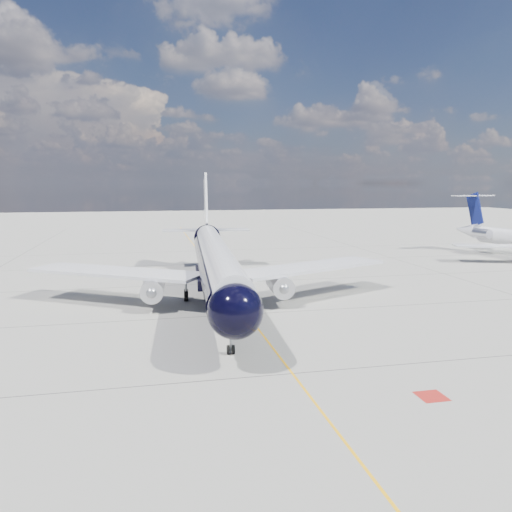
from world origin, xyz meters
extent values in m
plane|color=gray|center=(0.00, 30.00, 0.00)|extent=(320.00, 320.00, 0.00)
cube|color=#FFAD0D|center=(0.00, 25.00, 0.00)|extent=(0.16, 160.00, 0.01)
cube|color=maroon|center=(6.80, -10.00, 0.00)|extent=(1.60, 1.60, 0.01)
cylinder|color=black|center=(-2.12, 15.22, 4.02)|extent=(6.24, 36.55, 3.64)
sphere|color=black|center=(-3.50, -3.88, 4.02)|extent=(3.89, 3.89, 3.64)
cone|color=black|center=(-0.51, 37.66, 4.60)|extent=(4.11, 6.95, 3.64)
cylinder|color=silver|center=(-2.12, 15.22, 4.93)|extent=(5.57, 38.41, 2.84)
cube|color=black|center=(-3.51, -4.08, 4.55)|extent=(2.37, 1.31, 0.53)
cube|color=silver|center=(-12.05, 17.37, 3.16)|extent=(18.12, 13.83, 0.31)
cube|color=silver|center=(8.01, 15.93, 3.16)|extent=(18.75, 11.82, 0.31)
cube|color=black|center=(-2.12, 15.22, 2.68)|extent=(4.70, 9.84, 0.96)
cylinder|color=silver|center=(-8.47, 13.75, 2.06)|extent=(2.45, 4.55, 2.14)
cylinder|color=silver|center=(3.95, 12.86, 2.06)|extent=(2.45, 4.55, 2.14)
sphere|color=gray|center=(-8.61, 11.75, 2.06)|extent=(1.13, 1.13, 1.05)
sphere|color=gray|center=(3.80, 10.86, 2.06)|extent=(1.13, 1.13, 1.05)
cube|color=silver|center=(-8.46, 13.94, 2.78)|extent=(0.43, 3.07, 1.05)
cube|color=silver|center=(3.96, 13.05, 2.78)|extent=(0.43, 3.07, 1.05)
cube|color=silver|center=(-0.55, 37.18, 9.48)|extent=(0.74, 6.08, 8.16)
cube|color=silver|center=(-0.51, 37.66, 5.36)|extent=(12.64, 3.95, 0.21)
cylinder|color=gray|center=(-3.26, -0.54, 1.20)|extent=(0.18, 0.18, 2.01)
cylinder|color=black|center=(-3.45, -0.53, 0.34)|extent=(0.22, 0.68, 0.67)
cylinder|color=black|center=(-3.06, -0.56, 0.34)|extent=(0.22, 0.68, 0.67)
cylinder|color=gray|center=(-5.08, 16.87, 1.29)|extent=(0.27, 0.27, 1.82)
cylinder|color=gray|center=(1.03, 16.43, 1.29)|extent=(0.27, 0.27, 1.82)
cylinder|color=black|center=(-5.12, 16.34, 0.53)|extent=(0.51, 1.08, 1.05)
cylinder|color=black|center=(-5.04, 17.39, 0.53)|extent=(0.51, 1.08, 1.05)
cylinder|color=black|center=(1.00, 15.91, 0.53)|extent=(0.51, 1.08, 1.05)
cylinder|color=black|center=(1.07, 16.96, 0.53)|extent=(0.51, 1.08, 1.05)
cone|color=silver|center=(48.52, 46.54, 3.58)|extent=(3.50, 5.47, 2.76)
cube|color=silver|center=(43.53, 31.82, 2.56)|extent=(13.14, 7.31, 0.22)
cylinder|color=silver|center=(47.25, 40.66, 3.58)|extent=(2.01, 3.47, 1.53)
cylinder|color=silver|center=(51.49, 41.31, 3.58)|extent=(2.01, 3.47, 1.53)
cube|color=silver|center=(47.75, 40.74, 3.58)|extent=(1.26, 1.77, 0.18)
cube|color=silver|center=(50.99, 41.23, 3.58)|extent=(1.26, 1.77, 0.18)
cube|color=#0B134E|center=(48.75, 45.03, 7.41)|extent=(0.89, 4.28, 6.27)
cube|color=silver|center=(48.66, 45.63, 9.87)|extent=(8.39, 3.26, 0.16)
camera|label=1|loc=(-8.76, -34.27, 12.06)|focal=35.00mm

